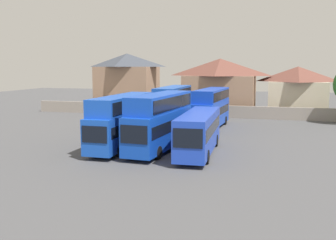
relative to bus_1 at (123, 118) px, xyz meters
name	(u,v)px	position (x,y,z in m)	size (l,w,h in m)	color
ground	(199,123)	(3.64, 17.57, -2.72)	(140.00, 140.00, 0.00)	#4C4C4F
depot_boundary_wall	(207,111)	(3.64, 23.77, -1.82)	(56.00, 0.50, 1.80)	gray
bus_1	(123,118)	(0.00, 0.00, 0.00)	(2.56, 11.49, 4.83)	blue
bus_2	(160,119)	(3.66, -0.05, 0.12)	(3.30, 11.31, 5.06)	blue
bus_3	(199,130)	(7.32, -0.66, -0.70)	(3.03, 11.26, 3.55)	blue
bus_4	(173,104)	(1.05, 13.90, 0.07)	(2.74, 10.82, 4.95)	blue
bus_5	(211,106)	(5.92, 13.94, -0.04)	(3.09, 10.65, 4.76)	blue
house_terrace_left	(127,81)	(-11.35, 29.79, 2.20)	(9.92, 7.77, 9.68)	#9E7A60
house_terrace_centre	(220,86)	(4.69, 29.34, 1.73)	(11.49, 7.97, 8.72)	#9E7A60
house_terrace_right	(297,90)	(16.54, 29.91, 1.10)	(8.89, 7.58, 7.48)	beige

